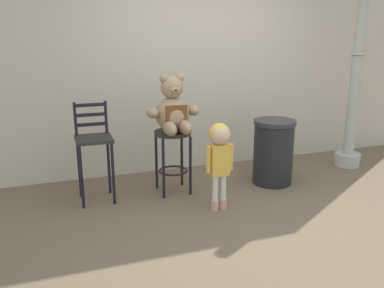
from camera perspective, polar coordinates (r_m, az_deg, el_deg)
name	(u,v)px	position (r m, az deg, el deg)	size (l,w,h in m)	color
ground_plane	(253,216)	(4.24, 8.54, -10.01)	(24.00, 24.00, 0.00)	brown
building_wall	(193,34)	(5.52, 0.14, 15.24)	(7.41, 0.30, 3.58)	beige
bar_stool_with_teddy	(173,148)	(4.64, -2.72, -0.57)	(0.42, 0.42, 0.73)	#262623
teddy_bear	(173,111)	(4.51, -2.68, 4.72)	(0.60, 0.54, 0.65)	#A08563
child_walking	(220,148)	(4.13, 3.93, -0.55)	(0.30, 0.23, 0.93)	#D99F8F
trash_bin	(273,152)	(5.05, 11.37, -1.07)	(0.51, 0.51, 0.80)	black
lamppost	(354,92)	(5.89, 21.89, 6.80)	(0.35, 0.35, 2.65)	#AAACA1
bar_chair_empty	(94,145)	(4.51, -13.67, -0.09)	(0.39, 0.39, 1.09)	#262623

